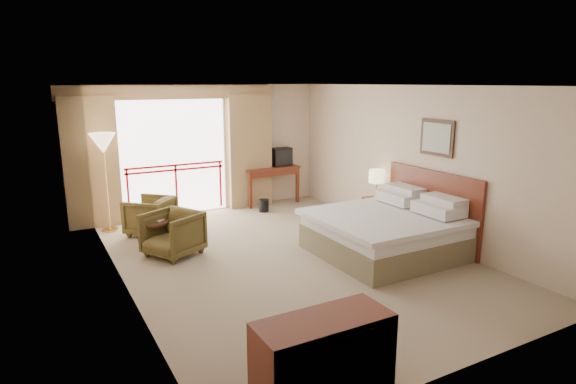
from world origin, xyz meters
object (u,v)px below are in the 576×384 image
bed (387,232)px  desk (268,174)px  armchair_near (174,255)px  side_table (155,231)px  armchair_far (151,234)px  floor_lamp (103,147)px  tv (281,157)px  dresser (324,362)px  table_lamp (377,177)px  wastebasket (264,206)px  nightstand (377,213)px

bed → desk: size_ratio=1.62×
bed → armchair_near: bearing=152.3°
side_table → armchair_far: bearing=80.9°
armchair_far → floor_lamp: (-0.63, 0.60, 1.59)m
tv → side_table: (-3.44, -2.04, -0.71)m
bed → floor_lamp: size_ratio=1.15×
dresser → table_lamp: bearing=50.3°
tv → wastebasket: (-0.76, -0.66, -0.93)m
nightstand → dresser: (-3.75, -3.88, 0.11)m
bed → tv: bearing=87.7°
floor_lamp → wastebasket: bearing=-3.4°
wastebasket → armchair_near: bearing=-145.3°
side_table → dresser: 4.62m
desk → bed: bearing=-90.9°
desk → armchair_near: bearing=-143.3°
side_table → dresser: (0.32, -4.61, 0.05)m
bed → armchair_far: (-3.13, 2.91, -0.38)m
table_lamp → armchair_far: 4.36m
armchair_far → tv: bearing=151.1°
nightstand → tv: size_ratio=1.26×
nightstand → side_table: 4.14m
nightstand → armchair_near: bearing=178.7°
tv → floor_lamp: 3.98m
bed → wastebasket: size_ratio=7.87×
wastebasket → tv: bearing=40.6°
side_table → floor_lamp: bearing=106.9°
armchair_far → side_table: bearing=34.1°
table_lamp → armchair_far: size_ratio=0.69×
bed → tv: tv is taller
desk → nightstand: bearing=-74.8°
bed → armchair_near: size_ratio=2.66×
table_lamp → dresser: table_lamp is taller
tv → armchair_far: (-3.29, -1.07, -1.06)m
table_lamp → tv: bearing=103.0°
nightstand → tv: tv is taller
nightstand → side_table: size_ratio=1.14×
wastebasket → dresser: bearing=-111.5°
table_lamp → floor_lamp: bearing=153.7°
side_table → floor_lamp: 2.06m
table_lamp → desk: table_lamp is taller
table_lamp → floor_lamp: 5.11m
nightstand → wastebasket: nightstand is taller
desk → side_table: bearing=-149.2°
armchair_far → floor_lamp: bearing=-90.3°
nightstand → armchair_far: size_ratio=0.75×
wastebasket → floor_lamp: bearing=176.6°
wastebasket → dresser: size_ratio=0.22×
bed → table_lamp: bearing=58.2°
armchair_near → floor_lamp: floor_lamp is taller
table_lamp → desk: 2.94m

